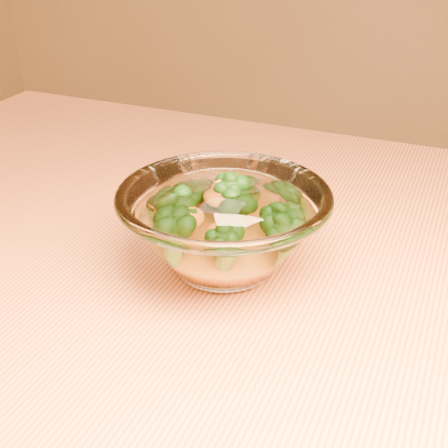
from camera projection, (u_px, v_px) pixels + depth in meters
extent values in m
cube|color=#D86E41|center=(279.00, 301.00, 0.58)|extent=(1.20, 0.80, 0.04)
cylinder|color=brown|center=(63.00, 300.00, 1.21)|extent=(0.06, 0.06, 0.71)
ellipsoid|color=white|center=(224.00, 263.00, 0.58)|extent=(0.09, 0.09, 0.02)
torus|color=white|center=(224.00, 196.00, 0.55)|extent=(0.19, 0.19, 0.01)
ellipsoid|color=orange|center=(224.00, 245.00, 0.57)|extent=(0.10, 0.10, 0.03)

